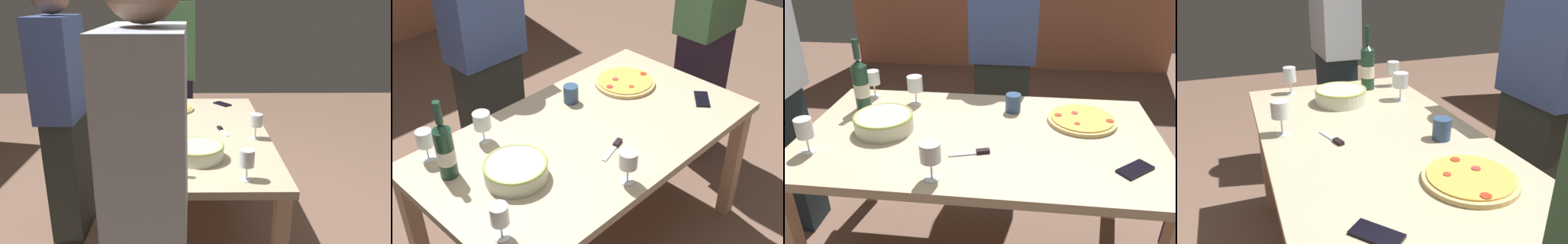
{
  "view_description": "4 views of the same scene",
  "coord_description": "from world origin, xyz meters",
  "views": [
    {
      "loc": [
        -2.29,
        0.02,
        1.57
      ],
      "look_at": [
        0.0,
        0.0,
        0.81
      ],
      "focal_mm": 35.12,
      "sensor_mm": 36.0,
      "label": 1
    },
    {
      "loc": [
        -1.39,
        -1.34,
        2.12
      ],
      "look_at": [
        0.0,
        0.0,
        0.81
      ],
      "focal_mm": 46.59,
      "sensor_mm": 36.0,
      "label": 2
    },
    {
      "loc": [
        0.17,
        -1.45,
        1.56
      ],
      "look_at": [
        0.0,
        0.0,
        0.81
      ],
      "focal_mm": 34.25,
      "sensor_mm": 36.0,
      "label": 3
    },
    {
      "loc": [
        1.4,
        -0.52,
        1.43
      ],
      "look_at": [
        0.0,
        0.0,
        0.81
      ],
      "focal_mm": 35.51,
      "sensor_mm": 36.0,
      "label": 4
    }
  ],
  "objects": [
    {
      "name": "pizza",
      "position": [
        0.47,
        0.17,
        0.76
      ],
      "size": [
        0.33,
        0.33,
        0.03
      ],
      "color": "#DDBC74",
      "rests_on": "dining_table"
    },
    {
      "name": "wine_glass_far_left",
      "position": [
        -0.14,
        -0.36,
        0.86
      ],
      "size": [
        0.08,
        0.08,
        0.15
      ],
      "color": "white",
      "rests_on": "dining_table"
    },
    {
      "name": "cup_amber",
      "position": [
        0.14,
        0.25,
        0.8
      ],
      "size": [
        0.08,
        0.08,
        0.09
      ],
      "primitive_type": "cylinder",
      "color": "#314B73",
      "rests_on": "dining_table"
    },
    {
      "name": "pizza_knife",
      "position": [
        -0.0,
        -0.17,
        0.76
      ],
      "size": [
        0.17,
        0.07,
        0.02
      ],
      "color": "silver",
      "rests_on": "dining_table"
    },
    {
      "name": "person_guest_left",
      "position": [
        -1.17,
        0.16,
        0.87
      ],
      "size": [
        0.45,
        0.24,
        1.72
      ],
      "rotation": [
        0.0,
        0.0,
        -0.14
      ],
      "color": "#223139",
      "rests_on": "ground"
    },
    {
      "name": "wine_glass_by_bottle",
      "position": [
        -0.68,
        -0.23,
        0.86
      ],
      "size": [
        0.07,
        0.07,
        0.15
      ],
      "color": "white",
      "rests_on": "dining_table"
    },
    {
      "name": "person_host",
      "position": [
        1.15,
        0.11,
        0.91
      ],
      "size": [
        0.4,
        0.24,
        1.76
      ],
      "rotation": [
        0.0,
        0.0,
        -3.04
      ],
      "color": "#2A1D33",
      "rests_on": "ground"
    },
    {
      "name": "serving_bowl",
      "position": [
        -0.44,
        -0.01,
        0.79
      ],
      "size": [
        0.27,
        0.27,
        0.08
      ],
      "color": "beige",
      "rests_on": "dining_table"
    },
    {
      "name": "ground_plane",
      "position": [
        0.0,
        0.0,
        0.0
      ],
      "size": [
        8.0,
        8.0,
        0.0
      ],
      "primitive_type": "plane",
      "color": "brown"
    },
    {
      "name": "wine_bottle",
      "position": [
        -0.62,
        0.2,
        0.88
      ],
      "size": [
        0.08,
        0.08,
        0.36
      ],
      "color": "#1D3E2D",
      "rests_on": "dining_table"
    },
    {
      "name": "cell_phone",
      "position": [
        0.62,
        -0.22,
        0.76
      ],
      "size": [
        0.16,
        0.15,
        0.01
      ],
      "primitive_type": "cube",
      "rotation": [
        0.0,
        0.0,
        2.26
      ],
      "color": "black",
      "rests_on": "dining_table"
    },
    {
      "name": "person_guest_right",
      "position": [
        0.05,
        0.84,
        0.86
      ],
      "size": [
        0.41,
        0.24,
        1.69
      ],
      "rotation": [
        0.0,
        0.0,
        -1.63
      ],
      "color": "#282F2B",
      "rests_on": "ground"
    },
    {
      "name": "dining_table",
      "position": [
        0.0,
        0.0,
        0.66
      ],
      "size": [
        1.6,
        0.9,
        0.75
      ],
      "color": "#C2AE8E",
      "rests_on": "ground"
    },
    {
      "name": "wine_glass_near_pizza",
      "position": [
        -0.62,
        0.36,
        0.85
      ],
      "size": [
        0.07,
        0.07,
        0.15
      ],
      "color": "white",
      "rests_on": "dining_table"
    },
    {
      "name": "wine_glass_far_right",
      "position": [
        -0.37,
        0.3,
        0.85
      ],
      "size": [
        0.08,
        0.08,
        0.15
      ],
      "color": "white",
      "rests_on": "dining_table"
    }
  ]
}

